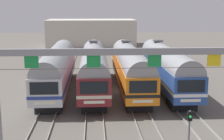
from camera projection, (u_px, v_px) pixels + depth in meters
ground_plane at (112, 91)px, 35.04m from camera, size 160.00×160.00×0.00m
track_bed at (106, 63)px, 51.66m from camera, size 13.50×70.00×0.15m
commuter_train_silver at (57, 67)px, 34.16m from camera, size 2.88×18.06×4.77m
commuter_train_maroon at (94, 67)px, 34.40m from camera, size 2.88×18.06×5.05m
commuter_train_orange at (130, 66)px, 34.62m from camera, size 2.88×18.06×5.05m
commuter_train_blue at (166, 66)px, 34.85m from camera, size 2.88×18.06×5.05m
catenary_gantry at (124, 69)px, 20.82m from camera, size 17.24×0.44×6.97m
yard_signal_mast at (189, 123)px, 19.98m from camera, size 0.28×0.35×2.72m
maintenance_building at (91, 33)px, 75.16m from camera, size 20.42×10.00×6.10m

